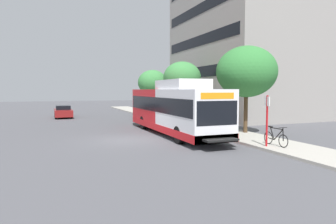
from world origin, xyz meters
TOP-DOWN VIEW (x-y plane):
  - ground_plane at (0.00, 8.00)m, footprint 120.00×120.00m
  - sidewalk_curb at (7.00, 6.00)m, footprint 3.00×56.00m
  - transit_bus at (3.52, 1.19)m, footprint 2.58×12.25m
  - bus_stop_sign_pole at (5.97, -5.29)m, footprint 0.10×0.36m
  - bicycle_parked at (6.49, -5.36)m, footprint 0.52×1.76m
  - street_tree_near_stop at (8.01, -0.73)m, footprint 4.02×4.02m
  - street_tree_mid_block at (7.78, 9.19)m, footprint 3.65×3.65m
  - street_tree_far_block at (7.93, 18.59)m, footprint 3.72×3.72m
  - parked_car_far_lane at (-2.93, 16.98)m, footprint 1.80×4.50m
  - lattice_comm_tower at (21.54, 24.76)m, footprint 1.10×1.10m

SIDE VIEW (x-z plane):
  - ground_plane at x=0.00m, z-range 0.00..0.00m
  - sidewalk_curb at x=7.00m, z-range 0.00..0.14m
  - bicycle_parked at x=6.49m, z-range 0.05..1.07m
  - parked_car_far_lane at x=-2.93m, z-range 0.00..1.33m
  - bus_stop_sign_pole at x=5.97m, z-range 0.35..2.95m
  - transit_bus at x=3.52m, z-range -0.12..3.53m
  - street_tree_far_block at x=7.93m, z-range 1.25..6.65m
  - street_tree_mid_block at x=7.78m, z-range 1.39..7.02m
  - street_tree_near_stop at x=8.01m, z-range 1.32..7.12m
  - lattice_comm_tower at x=21.54m, z-range -4.60..22.57m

